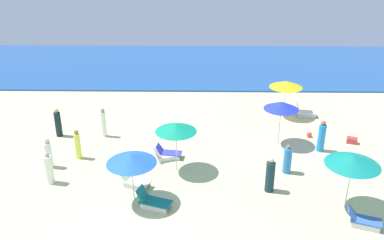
{
  "coord_description": "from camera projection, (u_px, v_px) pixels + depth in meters",
  "views": [
    {
      "loc": [
        2.65,
        -10.89,
        10.38
      ],
      "look_at": [
        2.34,
        9.15,
        1.36
      ],
      "focal_mm": 38.89,
      "sensor_mm": 36.0,
      "label": 1
    }
  ],
  "objects": [
    {
      "name": "lounge_chair_0_0",
      "position": [
        363.0,
        220.0,
        16.05
      ],
      "size": [
        1.41,
        1.0,
        0.65
      ],
      "rotation": [
        0.0,
        0.0,
        1.23
      ],
      "color": "silver",
      "rests_on": "ground_plane"
    },
    {
      "name": "beachgoer_0",
      "position": [
        78.0,
        145.0,
        20.73
      ],
      "size": [
        0.38,
        0.38,
        1.56
      ],
      "rotation": [
        0.0,
        0.0,
        0.31
      ],
      "color": "#E4F753",
      "rests_on": "ground_plane"
    },
    {
      "name": "umbrella_0",
      "position": [
        353.0,
        160.0,
        16.29
      ],
      "size": [
        2.16,
        2.16,
        2.45
      ],
      "color": "silver",
      "rests_on": "ground_plane"
    },
    {
      "name": "lounge_chair_1_0",
      "position": [
        135.0,
        181.0,
        18.55
      ],
      "size": [
        1.48,
        1.15,
        0.72
      ],
      "rotation": [
        0.0,
        0.0,
        1.13
      ],
      "color": "silver",
      "rests_on": "ground_plane"
    },
    {
      "name": "beachgoer_1",
      "position": [
        287.0,
        160.0,
        19.5
      ],
      "size": [
        0.4,
        0.4,
        1.47
      ],
      "rotation": [
        0.0,
        0.0,
        0.05
      ],
      "color": "#2B7DC7",
      "rests_on": "ground_plane"
    },
    {
      "name": "umbrella_4",
      "position": [
        176.0,
        128.0,
        19.07
      ],
      "size": [
        1.93,
        1.93,
        2.43
      ],
      "color": "silver",
      "rests_on": "ground_plane"
    },
    {
      "name": "beach_ball_0",
      "position": [
        309.0,
        134.0,
        23.15
      ],
      "size": [
        0.3,
        0.3,
        0.3
      ],
      "primitive_type": "sphere",
      "color": "#EA432F",
      "rests_on": "ground_plane"
    },
    {
      "name": "umbrella_5",
      "position": [
        286.0,
        84.0,
        25.1
      ],
      "size": [
        1.99,
        1.99,
        2.25
      ],
      "color": "silver",
      "rests_on": "ground_plane"
    },
    {
      "name": "lounge_chair_5_0",
      "position": [
        305.0,
        112.0,
        25.68
      ],
      "size": [
        1.3,
        0.77,
        0.78
      ],
      "rotation": [
        0.0,
        0.0,
        1.44
      ],
      "color": "silver",
      "rests_on": "ground_plane"
    },
    {
      "name": "beachgoer_4",
      "position": [
        48.0,
        154.0,
        19.92
      ],
      "size": [
        0.43,
        0.43,
        1.55
      ],
      "rotation": [
        0.0,
        0.0,
        5.03
      ],
      "color": "white",
      "rests_on": "ground_plane"
    },
    {
      "name": "beachgoer_7",
      "position": [
        49.0,
        169.0,
        18.66
      ],
      "size": [
        0.54,
        0.54,
        1.55
      ],
      "rotation": [
        0.0,
        0.0,
        2.43
      ],
      "color": "white",
      "rests_on": "ground_plane"
    },
    {
      "name": "beachgoer_3",
      "position": [
        322.0,
        137.0,
        21.41
      ],
      "size": [
        0.54,
        0.54,
        1.71
      ],
      "rotation": [
        0.0,
        0.0,
        2.28
      ],
      "color": "#228AD5",
      "rests_on": "ground_plane"
    },
    {
      "name": "umbrella_2",
      "position": [
        281.0,
        105.0,
        21.55
      ],
      "size": [
        1.83,
        1.83,
        2.44
      ],
      "color": "silver",
      "rests_on": "ground_plane"
    },
    {
      "name": "umbrella_1",
      "position": [
        131.0,
        159.0,
        16.81
      ],
      "size": [
        2.07,
        2.07,
        2.24
      ],
      "color": "silver",
      "rests_on": "ground_plane"
    },
    {
      "name": "lounge_chair_4_1",
      "position": [
        165.0,
        155.0,
        20.83
      ],
      "size": [
        1.47,
        1.07,
        0.65
      ],
      "rotation": [
        0.0,
        0.0,
        1.93
      ],
      "color": "silver",
      "rests_on": "ground_plane"
    },
    {
      "name": "lounge_chair_4_0",
      "position": [
        168.0,
        153.0,
        20.96
      ],
      "size": [
        1.33,
        0.72,
        0.68
      ],
      "rotation": [
        0.0,
        0.0,
        1.44
      ],
      "color": "silver",
      "rests_on": "ground_plane"
    },
    {
      "name": "beachgoer_2",
      "position": [
        58.0,
        123.0,
        23.01
      ],
      "size": [
        0.47,
        0.47,
        1.66
      ],
      "rotation": [
        0.0,
        0.0,
        2.73
      ],
      "color": "#14272C",
      "rests_on": "ground_plane"
    },
    {
      "name": "cooler_box_1",
      "position": [
        352.0,
        140.0,
        22.46
      ],
      "size": [
        0.64,
        0.53,
        0.31
      ],
      "primitive_type": "cube",
      "rotation": [
        0.0,
        0.0,
        2.79
      ],
      "color": "#C03433",
      "rests_on": "ground_plane"
    },
    {
      "name": "ocean",
      "position": [
        167.0,
        65.0,
        35.66
      ],
      "size": [
        60.0,
        12.94,
        0.12
      ],
      "primitive_type": "cube",
      "color": "#205092",
      "rests_on": "ground_plane"
    },
    {
      "name": "lounge_chair_1_1",
      "position": [
        153.0,
        201.0,
        17.15
      ],
      "size": [
        1.54,
        1.05,
        0.82
      ],
      "rotation": [
        0.0,
        0.0,
        1.24
      ],
      "color": "silver",
      "rests_on": "ground_plane"
    },
    {
      "name": "beachgoer_6",
      "position": [
        103.0,
        123.0,
        22.95
      ],
      "size": [
        0.34,
        0.34,
        1.7
      ],
      "rotation": [
        0.0,
        0.0,
        4.96
      ],
      "color": "white",
      "rests_on": "ground_plane"
    },
    {
      "name": "beachgoer_5",
      "position": [
        270.0,
        176.0,
        18.05
      ],
      "size": [
        0.52,
        0.52,
        1.62
      ],
      "rotation": [
        0.0,
        0.0,
        3.54
      ],
      "color": "#16333C",
      "rests_on": "ground_plane"
    }
  ]
}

